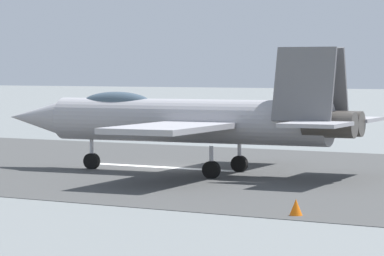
{
  "coord_description": "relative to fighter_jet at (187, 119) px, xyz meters",
  "views": [
    {
      "loc": [
        -26.71,
        42.78,
        4.69
      ],
      "look_at": [
        -3.53,
        3.9,
        2.2
      ],
      "focal_mm": 99.39,
      "sensor_mm": 36.0,
      "label": 1
    }
  ],
  "objects": [
    {
      "name": "runway_strip",
      "position": [
        2.02,
        -1.85,
        -2.44
      ],
      "size": [
        240.0,
        26.0,
        0.02
      ],
      "color": "#404141",
      "rests_on": "ground"
    },
    {
      "name": "marker_cone_near",
      "position": [
        -10.2,
        10.15,
        -2.17
      ],
      "size": [
        0.44,
        0.44,
        0.55
      ],
      "primitive_type": "cone",
      "color": "orange",
      "rests_on": "ground"
    },
    {
      "name": "ground_plane",
      "position": [
        2.04,
        -1.85,
        -2.45
      ],
      "size": [
        400.0,
        400.0,
        0.0
      ],
      "primitive_type": "plane",
      "color": "slate"
    },
    {
      "name": "fighter_jet",
      "position": [
        0.0,
        0.0,
        0.0
      ],
      "size": [
        17.96,
        14.82,
        5.65
      ],
      "color": "#9E9DA2",
      "rests_on": "ground"
    }
  ]
}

